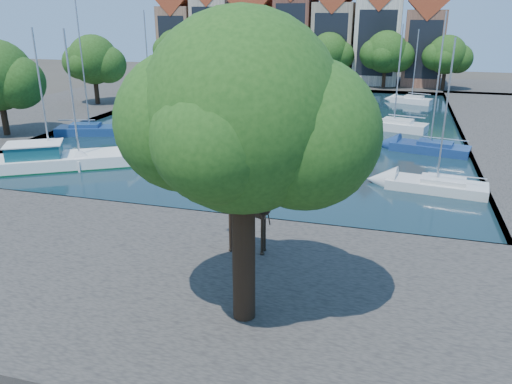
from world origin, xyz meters
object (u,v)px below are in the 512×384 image
sailboat_right_a (436,183)px  motorsailer (57,158)px  sailboat_left_a (51,158)px  plane_tree (246,120)px  giraffe_statue (243,204)px

sailboat_right_a → motorsailer: bearing=-175.0°
sailboat_left_a → sailboat_right_a: (27.00, 2.10, -0.11)m
plane_tree → giraffe_statue: bearing=108.8°
motorsailer → sailboat_left_a: sailboat_left_a is taller
motorsailer → sailboat_left_a: size_ratio=1.06×
motorsailer → sailboat_right_a: size_ratio=1.10×
plane_tree → sailboat_right_a: (7.38, 17.19, -7.12)m
giraffe_statue → sailboat_left_a: bearing=150.6°
plane_tree → giraffe_statue: (-1.71, 5.02, -4.88)m
giraffe_statue → sailboat_left_a: sailboat_left_a is taller
plane_tree → sailboat_left_a: 25.72m
sailboat_right_a → plane_tree: bearing=-113.2°
sailboat_left_a → sailboat_right_a: bearing=4.5°
plane_tree → giraffe_statue: 7.20m
plane_tree → sailboat_left_a: bearing=142.4°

